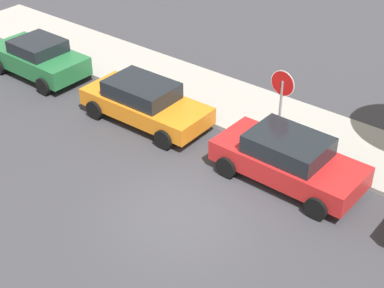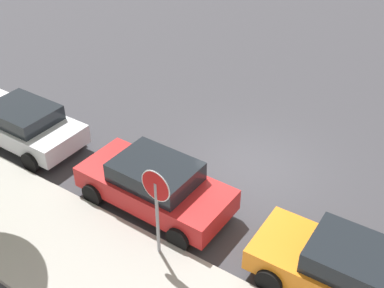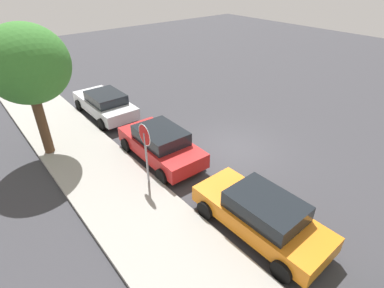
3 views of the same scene
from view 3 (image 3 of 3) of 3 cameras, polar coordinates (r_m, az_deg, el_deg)
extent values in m
plane|color=#38383D|center=(13.81, 7.63, -0.83)|extent=(60.00, 60.00, 0.00)
cube|color=#9E9B93|center=(11.11, -12.87, -10.17)|extent=(32.00, 3.08, 0.14)
cylinder|color=gray|center=(11.04, -8.61, -3.03)|extent=(0.08, 0.08, 2.25)
cylinder|color=white|center=(10.49, -9.06, 1.70)|extent=(0.81, 0.06, 0.81)
cylinder|color=red|center=(10.49, -9.06, 1.70)|extent=(0.75, 0.06, 0.75)
cube|color=red|center=(12.75, -5.97, -0.44)|extent=(4.28, 1.88, 0.62)
cube|color=black|center=(12.41, -5.98, 1.70)|extent=(2.18, 1.63, 0.53)
cylinder|color=black|center=(13.63, -12.42, -0.22)|extent=(0.64, 0.23, 0.64)
cylinder|color=black|center=(14.37, -6.06, 2.12)|extent=(0.64, 0.23, 0.64)
cylinder|color=black|center=(11.50, -5.71, -6.13)|extent=(0.64, 0.23, 0.64)
cylinder|color=black|center=(12.36, 1.30, -2.99)|extent=(0.64, 0.23, 0.64)
cube|color=orange|center=(9.70, 12.75, -13.35)|extent=(4.40, 1.82, 0.56)
cube|color=black|center=(9.27, 13.91, -11.42)|extent=(2.24, 1.58, 0.53)
cylinder|color=black|center=(10.07, 2.65, -12.46)|extent=(0.64, 0.23, 0.64)
cylinder|color=black|center=(11.05, 9.41, -8.25)|extent=(0.64, 0.23, 0.64)
cylinder|color=black|center=(8.89, 16.76, -22.12)|extent=(0.64, 0.23, 0.64)
cylinder|color=black|center=(9.99, 22.73, -16.04)|extent=(0.64, 0.23, 0.64)
cube|color=silver|center=(17.19, -16.28, 7.16)|extent=(4.48, 1.82, 0.61)
cube|color=black|center=(16.73, -16.10, 8.52)|extent=(2.10, 1.59, 0.47)
cylinder|color=black|center=(18.35, -20.69, 6.93)|extent=(0.64, 0.22, 0.64)
cylinder|color=black|center=(18.92, -15.64, 8.52)|extent=(0.64, 0.22, 0.64)
cylinder|color=black|center=(15.72, -16.73, 3.60)|extent=(0.64, 0.22, 0.64)
cylinder|color=black|center=(16.38, -11.04, 5.53)|extent=(0.64, 0.22, 0.64)
cylinder|color=#513823|center=(14.03, -26.65, 3.56)|extent=(0.41, 0.41, 3.05)
ellipsoid|color=#387A2D|center=(13.27, -28.92, 13.16)|extent=(3.19, 3.19, 3.04)
camera|label=1|loc=(23.85, 12.46, 37.29)|focal=55.00mm
camera|label=2|loc=(3.76, -89.60, 31.13)|focal=45.00mm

